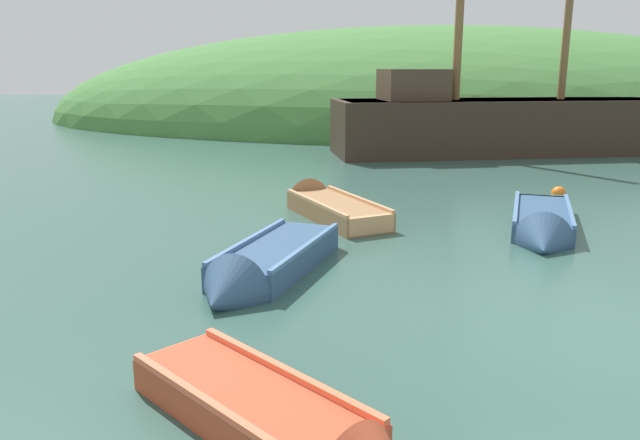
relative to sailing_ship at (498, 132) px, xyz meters
The scene contains 8 objects.
ground_plane 16.77m from the sailing_ship, 91.42° to the right, with size 120.00×120.00×0.00m, color #33564C.
shore_hill 13.67m from the sailing_ship, 102.27° to the left, with size 45.85×24.33×10.97m, color #477F3D.
sailing_ship is the anchor object (origin of this frame).
rowboat_outer_right 19.97m from the sailing_ship, 100.60° to the right, with size 3.17×2.64×0.90m.
rowboat_far 11.99m from the sailing_ship, 113.34° to the right, with size 3.01×3.64×1.05m.
rowboat_portside 16.23m from the sailing_ship, 107.90° to the right, with size 1.70×3.75×1.05m.
rowboat_center 11.89m from the sailing_ship, 91.31° to the right, with size 1.63×3.98×1.06m.
buoy_orange 7.71m from the sailing_ship, 83.72° to the right, with size 0.37×0.37×0.37m, color orange.
Camera 1 is at (-2.12, -7.54, 3.20)m, focal length 34.81 mm.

